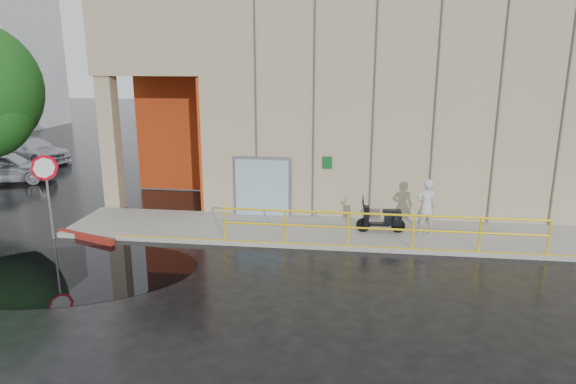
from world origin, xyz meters
The scene contains 11 objects.
ground centered at (0.00, 0.00, 0.00)m, with size 120.00×120.00×0.00m, color black.
sidewalk centered at (4.00, 4.50, 0.07)m, with size 20.00×3.00×0.15m, color gray.
building centered at (5.10, 10.98, 4.21)m, with size 20.00×10.17×8.00m.
guardrail centered at (4.25, 3.15, 0.68)m, with size 9.56×0.06×1.03m.
person centered at (5.73, 4.54, 1.04)m, with size 0.65×0.43×1.79m, color silver.
scooter centered at (4.35, 4.48, 0.84)m, with size 1.58×0.60×1.21m.
stop_sign centered at (-6.06, 2.89, 1.98)m, with size 0.60×0.62×2.74m.
red_curb centered at (-5.00, 2.95, 0.09)m, with size 2.40×0.18×0.18m, color maroon.
puddle centered at (-4.06, 0.43, 0.00)m, with size 6.74×4.15×0.01m, color black.
car_a centered at (-12.62, 9.82, 0.74)m, with size 1.75×4.35×1.48m, color silver.
car_c centered at (-14.34, 14.38, 0.70)m, with size 1.95×4.80×1.39m, color silver.
Camera 1 is at (3.40, -11.51, 5.58)m, focal length 32.00 mm.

